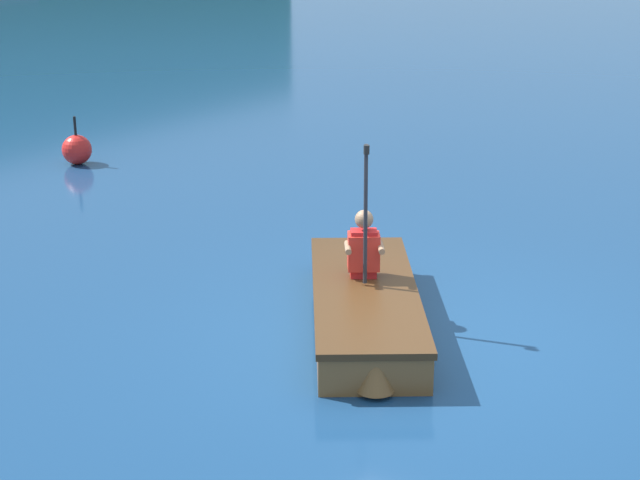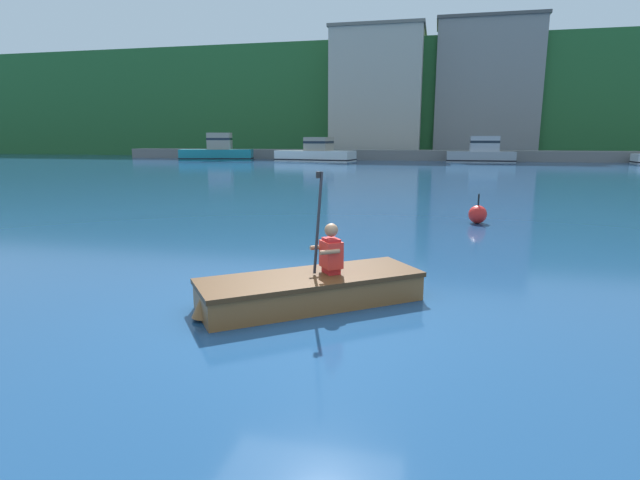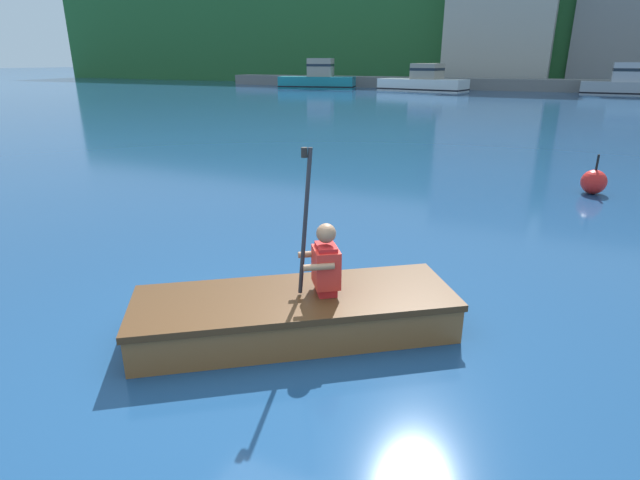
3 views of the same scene
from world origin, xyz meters
name	(u,v)px [view 3 (image 3 of 3)]	position (x,y,z in m)	size (l,w,h in m)	color
ground_plane	(261,362)	(0.00, 0.00, 0.00)	(300.00, 300.00, 0.00)	navy
shoreline_ridge	(563,22)	(0.00, 57.02, 5.85)	(120.00, 20.00, 11.71)	#28602D
waterfront_warehouse_left	(506,13)	(-4.63, 49.21, 6.33)	(9.20, 10.45, 12.65)	#B2A899
marina_dock	(546,85)	(0.00, 41.44, 0.45)	(57.04, 2.40, 0.90)	slate
moored_boat_dock_west_inner	(423,82)	(-8.68, 37.30, 0.69)	(7.13, 3.59, 2.05)	white
moored_boat_dock_center_near	(626,83)	(5.15, 38.60, 0.79)	(5.48, 1.94, 2.15)	#9EA3A8
moored_boat_dock_center_far	(318,78)	(-17.76, 37.08, 0.82)	(6.74, 3.41, 2.44)	#197A84
rowboat_foreground	(291,312)	(0.00, 0.50, 0.21)	(2.81, 2.43, 0.37)	brown
person_paddler	(325,262)	(0.24, 0.68, 0.67)	(0.45, 0.45, 1.29)	red
channel_buoy	(594,182)	(2.54, 7.26, 0.22)	(0.44, 0.44, 0.72)	red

